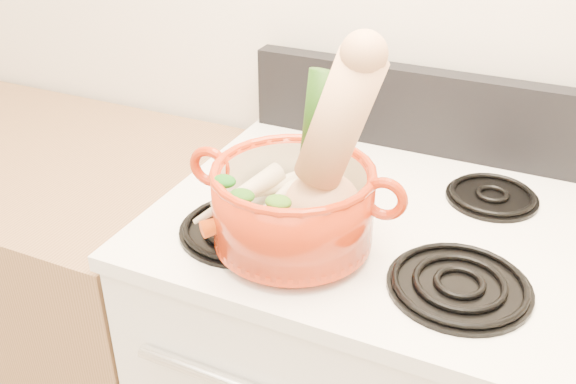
% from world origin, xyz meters
% --- Properties ---
extents(cooktop, '(0.78, 0.67, 0.03)m').
position_xyz_m(cooktop, '(0.00, 1.40, 0.93)').
color(cooktop, white).
rests_on(cooktop, stove_body).
extents(control_backsplash, '(0.76, 0.05, 0.18)m').
position_xyz_m(control_backsplash, '(0.00, 1.70, 1.04)').
color(control_backsplash, black).
rests_on(control_backsplash, cooktop).
extents(counter_left, '(1.36, 0.65, 0.90)m').
position_xyz_m(counter_left, '(-1.07, 1.40, 0.45)').
color(counter_left, olive).
rests_on(counter_left, floor).
extents(burner_front_left, '(0.22, 0.22, 0.02)m').
position_xyz_m(burner_front_left, '(-0.19, 1.24, 0.96)').
color(burner_front_left, black).
rests_on(burner_front_left, cooktop).
extents(burner_front_right, '(0.22, 0.22, 0.02)m').
position_xyz_m(burner_front_right, '(0.19, 1.24, 0.96)').
color(burner_front_right, black).
rests_on(burner_front_right, cooktop).
extents(burner_back_left, '(0.17, 0.17, 0.02)m').
position_xyz_m(burner_back_left, '(-0.19, 1.54, 0.96)').
color(burner_back_left, black).
rests_on(burner_back_left, cooktop).
extents(burner_back_right, '(0.17, 0.17, 0.02)m').
position_xyz_m(burner_back_right, '(0.19, 1.54, 0.96)').
color(burner_back_right, black).
rests_on(burner_back_right, cooktop).
extents(dutch_oven, '(0.28, 0.28, 0.13)m').
position_xyz_m(dutch_oven, '(-0.09, 1.23, 1.03)').
color(dutch_oven, '#A9270A').
rests_on(dutch_oven, burner_front_left).
extents(pot_handle_left, '(0.07, 0.02, 0.07)m').
position_xyz_m(pot_handle_left, '(-0.24, 1.22, 1.08)').
color(pot_handle_left, '#A9270A').
rests_on(pot_handle_left, dutch_oven).
extents(pot_handle_right, '(0.07, 0.02, 0.07)m').
position_xyz_m(pot_handle_right, '(0.06, 1.24, 1.08)').
color(pot_handle_right, '#A9270A').
rests_on(pot_handle_right, dutch_oven).
extents(squash, '(0.25, 0.18, 0.34)m').
position_xyz_m(squash, '(-0.02, 1.23, 1.15)').
color(squash, '#DFA772').
rests_on(squash, dutch_oven).
extents(leek, '(0.06, 0.09, 0.28)m').
position_xyz_m(leek, '(-0.06, 1.25, 1.13)').
color(leek, silver).
rests_on(leek, dutch_oven).
extents(ginger, '(0.09, 0.07, 0.04)m').
position_xyz_m(ginger, '(-0.08, 1.33, 1.02)').
color(ginger, tan).
rests_on(ginger, dutch_oven).
extents(parsnip_0, '(0.09, 0.21, 0.06)m').
position_xyz_m(parsnip_0, '(-0.13, 1.27, 1.02)').
color(parsnip_0, beige).
rests_on(parsnip_0, dutch_oven).
extents(parsnip_1, '(0.16, 0.15, 0.05)m').
position_xyz_m(parsnip_1, '(-0.17, 1.27, 1.02)').
color(parsnip_1, beige).
rests_on(parsnip_1, dutch_oven).
extents(parsnip_2, '(0.09, 0.21, 0.06)m').
position_xyz_m(parsnip_2, '(-0.12, 1.30, 1.03)').
color(parsnip_2, beige).
rests_on(parsnip_2, dutch_oven).
extents(parsnip_3, '(0.11, 0.19, 0.06)m').
position_xyz_m(parsnip_3, '(-0.19, 1.22, 1.04)').
color(parsnip_3, '#F1E4C4').
rests_on(parsnip_3, dutch_oven).
extents(carrot_0, '(0.07, 0.16, 0.04)m').
position_xyz_m(carrot_0, '(-0.11, 1.20, 1.02)').
color(carrot_0, '#C8380A').
rests_on(carrot_0, dutch_oven).
extents(carrot_1, '(0.11, 0.13, 0.04)m').
position_xyz_m(carrot_1, '(-0.16, 1.18, 1.02)').
color(carrot_1, '#DE500B').
rests_on(carrot_1, dutch_oven).
extents(carrot_2, '(0.05, 0.17, 0.05)m').
position_xyz_m(carrot_2, '(-0.08, 1.22, 1.03)').
color(carrot_2, '#D0600A').
rests_on(carrot_2, dutch_oven).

